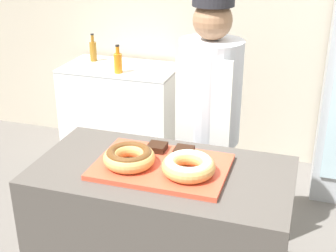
{
  "coord_description": "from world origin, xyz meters",
  "views": [
    {
      "loc": [
        0.62,
        -1.84,
        1.99
      ],
      "look_at": [
        0.0,
        0.1,
        1.1
      ],
      "focal_mm": 50.0,
      "sensor_mm": 36.0,
      "label": 1
    }
  ],
  "objects_px": {
    "brownie_back_right": "(184,151)",
    "bottle_amber": "(93,50)",
    "serving_tray": "(162,167)",
    "donut_light_glaze": "(189,165)",
    "brownie_back_left": "(157,147)",
    "donut_chocolate_glaze": "(129,156)",
    "chest_freezer": "(122,111)",
    "bottle_orange": "(118,62)",
    "baker_person": "(208,128)"
  },
  "relations": [
    {
      "from": "serving_tray",
      "to": "chest_freezer",
      "type": "distance_m",
      "value": 2.08
    },
    {
      "from": "brownie_back_left",
      "to": "bottle_orange",
      "type": "height_order",
      "value": "bottle_orange"
    },
    {
      "from": "donut_chocolate_glaze",
      "to": "baker_person",
      "type": "bearing_deg",
      "value": 72.01
    },
    {
      "from": "donut_chocolate_glaze",
      "to": "donut_light_glaze",
      "type": "distance_m",
      "value": 0.29
    },
    {
      "from": "donut_chocolate_glaze",
      "to": "bottle_orange",
      "type": "relative_size",
      "value": 1.03
    },
    {
      "from": "serving_tray",
      "to": "donut_chocolate_glaze",
      "type": "relative_size",
      "value": 2.55
    },
    {
      "from": "serving_tray",
      "to": "donut_chocolate_glaze",
      "type": "xyz_separation_m",
      "value": [
        -0.14,
        -0.05,
        0.05
      ]
    },
    {
      "from": "brownie_back_left",
      "to": "chest_freezer",
      "type": "height_order",
      "value": "brownie_back_left"
    },
    {
      "from": "serving_tray",
      "to": "brownie_back_right",
      "type": "xyz_separation_m",
      "value": [
        0.07,
        0.14,
        0.03
      ]
    },
    {
      "from": "donut_light_glaze",
      "to": "brownie_back_left",
      "type": "height_order",
      "value": "donut_light_glaze"
    },
    {
      "from": "donut_chocolate_glaze",
      "to": "brownie_back_left",
      "type": "distance_m",
      "value": 0.2
    },
    {
      "from": "baker_person",
      "to": "bottle_orange",
      "type": "xyz_separation_m",
      "value": [
        -0.99,
        0.96,
        0.06
      ]
    },
    {
      "from": "donut_chocolate_glaze",
      "to": "brownie_back_left",
      "type": "bearing_deg",
      "value": 68.0
    },
    {
      "from": "donut_light_glaze",
      "to": "bottle_orange",
      "type": "bearing_deg",
      "value": 122.68
    },
    {
      "from": "donut_light_glaze",
      "to": "baker_person",
      "type": "distance_m",
      "value": 0.7
    },
    {
      "from": "brownie_back_right",
      "to": "bottle_amber",
      "type": "xyz_separation_m",
      "value": [
        -1.34,
        1.73,
        -0.02
      ]
    },
    {
      "from": "bottle_amber",
      "to": "bottle_orange",
      "type": "height_order",
      "value": "bottle_amber"
    },
    {
      "from": "donut_light_glaze",
      "to": "brownie_back_right",
      "type": "relative_size",
      "value": 2.7
    },
    {
      "from": "baker_person",
      "to": "chest_freezer",
      "type": "xyz_separation_m",
      "value": [
        -1.05,
        1.13,
        -0.45
      ]
    },
    {
      "from": "bottle_amber",
      "to": "bottle_orange",
      "type": "xyz_separation_m",
      "value": [
        0.36,
        -0.27,
        -0.0
      ]
    },
    {
      "from": "serving_tray",
      "to": "bottle_amber",
      "type": "xyz_separation_m",
      "value": [
        -1.27,
        1.87,
        0.0
      ]
    },
    {
      "from": "donut_light_glaze",
      "to": "baker_person",
      "type": "height_order",
      "value": "baker_person"
    },
    {
      "from": "donut_chocolate_glaze",
      "to": "brownie_back_right",
      "type": "bearing_deg",
      "value": 40.64
    },
    {
      "from": "brownie_back_left",
      "to": "bottle_amber",
      "type": "relative_size",
      "value": 0.37
    },
    {
      "from": "brownie_back_left",
      "to": "baker_person",
      "type": "relative_size",
      "value": 0.05
    },
    {
      "from": "serving_tray",
      "to": "bottle_orange",
      "type": "height_order",
      "value": "bottle_orange"
    },
    {
      "from": "donut_light_glaze",
      "to": "bottle_orange",
      "type": "distance_m",
      "value": 1.95
    },
    {
      "from": "brownie_back_left",
      "to": "baker_person",
      "type": "distance_m",
      "value": 0.53
    },
    {
      "from": "chest_freezer",
      "to": "bottle_orange",
      "type": "xyz_separation_m",
      "value": [
        0.06,
        -0.17,
        0.51
      ]
    },
    {
      "from": "brownie_back_right",
      "to": "bottle_amber",
      "type": "height_order",
      "value": "bottle_amber"
    },
    {
      "from": "serving_tray",
      "to": "donut_chocolate_glaze",
      "type": "distance_m",
      "value": 0.16
    },
    {
      "from": "brownie_back_left",
      "to": "brownie_back_right",
      "type": "relative_size",
      "value": 1.0
    },
    {
      "from": "baker_person",
      "to": "chest_freezer",
      "type": "distance_m",
      "value": 1.61
    },
    {
      "from": "donut_light_glaze",
      "to": "brownie_back_right",
      "type": "bearing_deg",
      "value": 112.0
    },
    {
      "from": "bottle_orange",
      "to": "serving_tray",
      "type": "bearing_deg",
      "value": -60.32
    },
    {
      "from": "serving_tray",
      "to": "chest_freezer",
      "type": "bearing_deg",
      "value": 118.76
    },
    {
      "from": "chest_freezer",
      "to": "bottle_amber",
      "type": "height_order",
      "value": "bottle_amber"
    },
    {
      "from": "brownie_back_right",
      "to": "baker_person",
      "type": "bearing_deg",
      "value": 88.99
    },
    {
      "from": "brownie_back_right",
      "to": "bottle_amber",
      "type": "distance_m",
      "value": 2.19
    },
    {
      "from": "baker_person",
      "to": "bottle_orange",
      "type": "distance_m",
      "value": 1.38
    },
    {
      "from": "donut_chocolate_glaze",
      "to": "chest_freezer",
      "type": "bearing_deg",
      "value": 114.5
    },
    {
      "from": "chest_freezer",
      "to": "bottle_amber",
      "type": "bearing_deg",
      "value": 161.6
    },
    {
      "from": "baker_person",
      "to": "serving_tray",
      "type": "bearing_deg",
      "value": -97.01
    },
    {
      "from": "donut_chocolate_glaze",
      "to": "baker_person",
      "type": "xyz_separation_m",
      "value": [
        0.22,
        0.68,
        -0.11
      ]
    },
    {
      "from": "donut_light_glaze",
      "to": "chest_freezer",
      "type": "xyz_separation_m",
      "value": [
        -1.11,
        1.81,
        -0.56
      ]
    },
    {
      "from": "baker_person",
      "to": "brownie_back_left",
      "type": "bearing_deg",
      "value": -106.48
    },
    {
      "from": "chest_freezer",
      "to": "bottle_amber",
      "type": "xyz_separation_m",
      "value": [
        -0.3,
        0.1,
        0.51
      ]
    },
    {
      "from": "donut_light_glaze",
      "to": "bottle_amber",
      "type": "bearing_deg",
      "value": 126.42
    },
    {
      "from": "serving_tray",
      "to": "donut_light_glaze",
      "type": "bearing_deg",
      "value": -17.72
    },
    {
      "from": "donut_light_glaze",
      "to": "brownie_back_right",
      "type": "distance_m",
      "value": 0.2
    }
  ]
}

